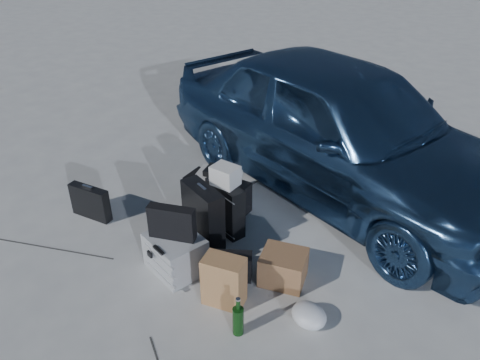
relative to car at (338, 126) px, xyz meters
name	(u,v)px	position (x,y,z in m)	size (l,w,h in m)	color
ground	(185,270)	(-0.55, -2.10, -0.76)	(60.00, 60.00, 0.00)	#B6B6B1
car	(338,126)	(0.00, 0.00, 0.00)	(1.79, 4.44, 1.51)	#305481
pelican_case	(176,253)	(-0.63, -2.12, -0.58)	(0.48, 0.40, 0.35)	#A4A6A9
laptop_bag	(172,223)	(-0.64, -2.11, -0.25)	(0.41, 0.10, 0.31)	black
briefcase	(90,202)	(-1.90, -1.94, -0.58)	(0.46, 0.10, 0.36)	black
suitcase_left	(203,217)	(-0.63, -1.69, -0.44)	(0.49, 0.18, 0.64)	black
suitcase_right	(225,208)	(-0.58, -1.38, -0.49)	(0.44, 0.16, 0.53)	black
white_carton	(225,176)	(-0.58, -1.38, -0.13)	(0.24, 0.20, 0.20)	beige
duffel_bag	(218,194)	(-0.87, -1.10, -0.58)	(0.69, 0.30, 0.35)	black
flat_box_white	(218,177)	(-0.86, -1.10, -0.37)	(0.44, 0.33, 0.08)	beige
flat_box_black	(219,172)	(-0.85, -1.09, -0.30)	(0.29, 0.21, 0.06)	black
kraft_bag	(224,281)	(-0.04, -2.22, -0.53)	(0.33, 0.20, 0.44)	#9D6B44
cardboard_box	(283,267)	(0.26, -1.73, -0.61)	(0.38, 0.33, 0.28)	brown
plastic_bag	(309,315)	(0.66, -2.06, -0.67)	(0.29, 0.25, 0.16)	#BBBDC2
messenger_bag	(231,266)	(-0.15, -1.95, -0.63)	(0.37, 0.14, 0.26)	black
green_bottle	(238,317)	(0.24, -2.44, -0.58)	(0.09, 0.09, 0.34)	black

